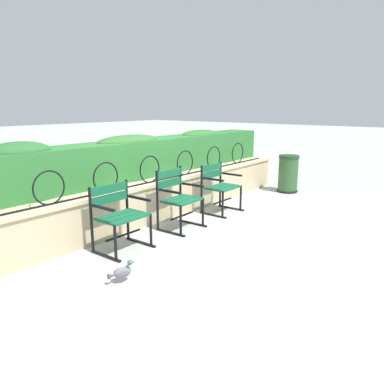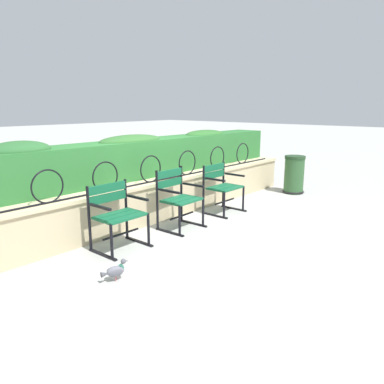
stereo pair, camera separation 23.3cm
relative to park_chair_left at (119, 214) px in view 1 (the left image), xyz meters
name	(u,v)px [view 1 (the left image)]	position (x,y,z in m)	size (l,w,h in m)	color
ground_plane	(196,228)	(1.24, -0.27, -0.46)	(60.00, 60.00, 0.00)	#ADADA8
stone_wall	(157,199)	(1.24, 0.53, -0.14)	(6.89, 0.41, 0.64)	#C6B289
iron_arch_fence	(151,171)	(1.05, 0.45, 0.36)	(6.36, 0.02, 0.42)	black
hedge_row	(134,157)	(1.21, 1.00, 0.51)	(6.75, 0.61, 0.72)	#2D7033
park_chair_left	(119,214)	(0.00, 0.00, 0.00)	(0.64, 0.53, 0.84)	#145B38
park_chair_centre	(178,197)	(1.10, -0.03, 0.01)	(0.60, 0.54, 0.89)	#145B38
park_chair_right	(219,186)	(2.21, -0.01, 0.00)	(0.61, 0.52, 0.82)	#145B38
pigeon_near_chairs	(122,272)	(-0.60, -0.74, -0.35)	(0.29, 0.15, 0.22)	slate
trash_bin	(288,175)	(4.36, -0.28, -0.09)	(0.44, 0.44, 0.78)	#2D562D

